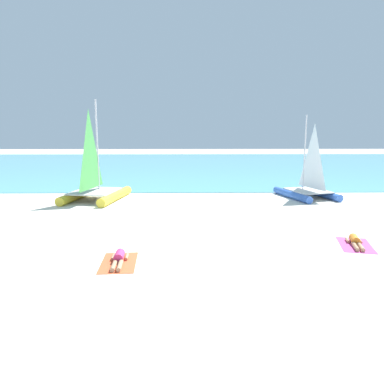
% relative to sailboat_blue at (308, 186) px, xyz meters
% --- Properties ---
extents(ground_plane, '(120.00, 120.00, 0.00)m').
position_rel_sailboat_blue_xyz_m(ground_plane, '(-7.26, -0.31, -0.76)').
color(ground_plane, silver).
extents(ocean_water, '(120.00, 40.00, 0.05)m').
position_rel_sailboat_blue_xyz_m(ocean_water, '(-7.26, 21.84, -0.73)').
color(ocean_water, '#5BB2C1').
rests_on(ocean_water, ground).
extents(sailboat_blue, '(3.40, 4.40, 5.08)m').
position_rel_sailboat_blue_xyz_m(sailboat_blue, '(0.00, 0.00, 0.00)').
color(sailboat_blue, blue).
rests_on(sailboat_blue, ground).
extents(sailboat_yellow, '(3.63, 5.00, 5.98)m').
position_rel_sailboat_blue_xyz_m(sailboat_yellow, '(-13.00, -0.58, 0.13)').
color(sailboat_yellow, yellow).
rests_on(sailboat_yellow, ground).
extents(towel_left, '(1.21, 1.96, 0.01)m').
position_rel_sailboat_blue_xyz_m(towel_left, '(-9.69, -11.23, -0.75)').
color(towel_left, '#EA5933').
rests_on(towel_left, ground).
extents(sunbather_left, '(0.57, 1.57, 0.30)m').
position_rel_sailboat_blue_xyz_m(sunbather_left, '(-9.69, -11.17, -0.63)').
color(sunbather_left, '#D83372').
rests_on(sunbather_left, towel_left).
extents(towel_right, '(1.52, 2.11, 0.01)m').
position_rel_sailboat_blue_xyz_m(towel_right, '(-1.33, -9.55, -0.75)').
color(towel_right, '#D84C99').
rests_on(towel_right, ground).
extents(sunbather_right, '(0.76, 1.56, 0.30)m').
position_rel_sailboat_blue_xyz_m(sunbather_right, '(-1.31, -9.48, -0.63)').
color(sunbather_right, orange).
rests_on(sunbather_right, towel_right).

